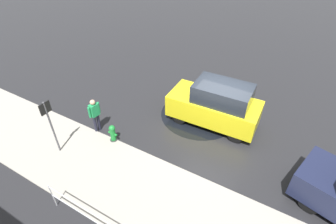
% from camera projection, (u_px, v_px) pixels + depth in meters
% --- Properties ---
extents(ground_plane, '(60.00, 60.00, 0.00)m').
position_uv_depth(ground_plane, '(215.00, 131.00, 11.47)').
color(ground_plane, black).
extents(kerb_strip, '(24.00, 3.20, 0.04)m').
position_uv_depth(kerb_strip, '(167.00, 205.00, 8.58)').
color(kerb_strip, gray).
rests_on(kerb_strip, ground).
extents(moving_hatchback, '(3.95, 1.83, 2.06)m').
position_uv_depth(moving_hatchback, '(216.00, 105.00, 11.29)').
color(moving_hatchback, yellow).
rests_on(moving_hatchback, ground).
extents(fire_hydrant, '(0.42, 0.31, 0.80)m').
position_uv_depth(fire_hydrant, '(113.00, 133.00, 10.77)').
color(fire_hydrant, '#197A2D').
rests_on(fire_hydrant, ground).
extents(pedestrian, '(0.30, 0.56, 1.62)m').
position_uv_depth(pedestrian, '(95.00, 113.00, 10.93)').
color(pedestrian, '#1E8C4C').
rests_on(pedestrian, ground).
extents(sign_post, '(0.07, 0.44, 2.40)m').
position_uv_depth(sign_post, '(50.00, 121.00, 9.57)').
color(sign_post, '#4C4C51').
rests_on(sign_post, ground).
extents(puddle_patch, '(3.63, 3.63, 0.01)m').
position_uv_depth(puddle_patch, '(199.00, 114.00, 12.42)').
color(puddle_patch, black).
rests_on(puddle_patch, ground).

